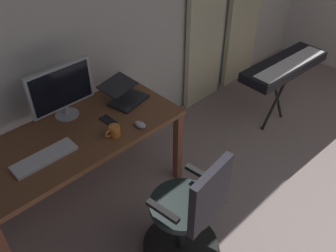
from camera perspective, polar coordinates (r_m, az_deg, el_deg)
curtain_right_panel at (r=3.75m, az=6.35°, el=19.16°), size 0.53×0.06×2.28m
desk at (r=2.67m, az=-14.58°, el=-2.72°), size 1.58×0.71×0.75m
office_chair at (r=2.42m, az=3.44°, el=-14.20°), size 0.56×0.56×0.95m
computer_monitor at (r=2.69m, az=-16.84°, el=5.64°), size 0.51×0.18×0.42m
computer_keyboard at (r=2.47m, az=-19.33°, el=-4.85°), size 0.43×0.14×0.02m
laptop at (r=2.87m, az=-7.03°, el=5.03°), size 0.35×0.36×0.15m
computer_mouse at (r=2.59m, az=-4.53°, el=0.22°), size 0.06×0.10×0.04m
cell_phone_face_up at (r=2.68m, az=-9.63°, el=0.86°), size 0.07×0.15×0.01m
mug_coffee at (r=2.52m, az=-8.69°, el=-0.82°), size 0.12×0.08×0.09m
piano_keyboard at (r=3.65m, az=18.34°, el=9.00°), size 1.02×0.37×0.76m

